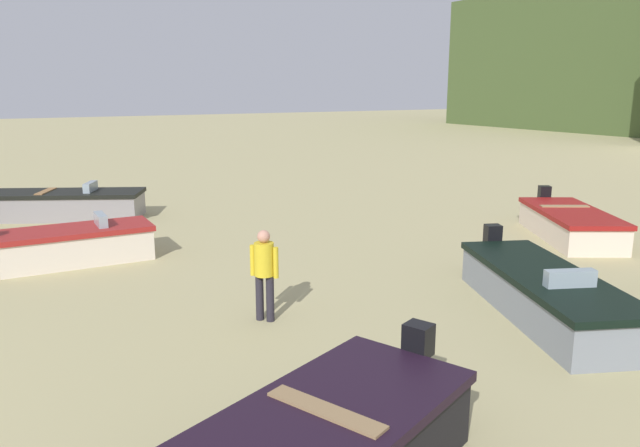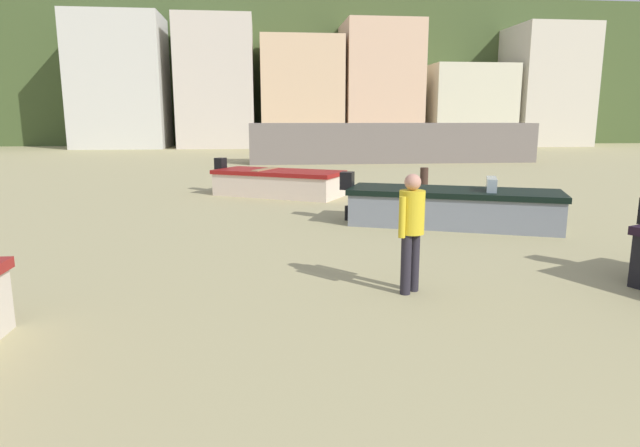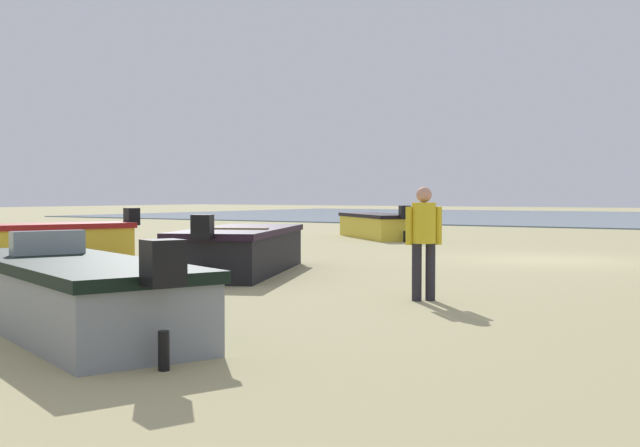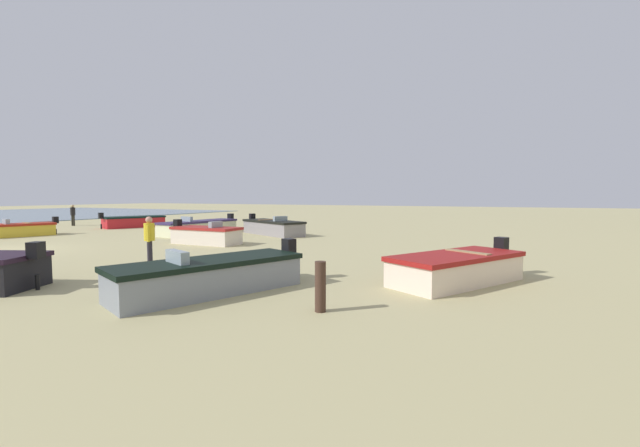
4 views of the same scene
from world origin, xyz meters
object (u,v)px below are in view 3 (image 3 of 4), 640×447
object	(u,v)px
boat_grey_0	(71,294)
boat_black_9	(240,250)
beach_walker_distant	(424,234)
boat_yellow_5	(10,245)
boat_yellow_2	(379,226)

from	to	relation	value
boat_grey_0	boat_black_9	xyz separation A→B (m)	(2.52, -6.27, 0.03)
boat_black_9	beach_walker_distant	world-z (taller)	beach_walker_distant
boat_yellow_5	boat_black_9	distance (m)	5.18
boat_yellow_5	boat_yellow_2	bearing A→B (deg)	-75.17
boat_grey_0	boat_black_9	distance (m)	6.75
boat_black_9	boat_yellow_2	bearing A→B (deg)	82.71
boat_black_9	beach_walker_distant	bearing A→B (deg)	-44.48
boat_yellow_2	beach_walker_distant	bearing A→B (deg)	-107.02
boat_grey_0	beach_walker_distant	world-z (taller)	beach_walker_distant
boat_black_9	beach_walker_distant	distance (m)	5.09
boat_yellow_2	boat_black_9	distance (m)	12.94
boat_yellow_2	beach_walker_distant	world-z (taller)	beach_walker_distant
beach_walker_distant	boat_yellow_2	bearing A→B (deg)	79.38
boat_grey_0	beach_walker_distant	size ratio (longest dim) A/B	2.95
boat_black_9	boat_yellow_5	bearing A→B (deg)	173.37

